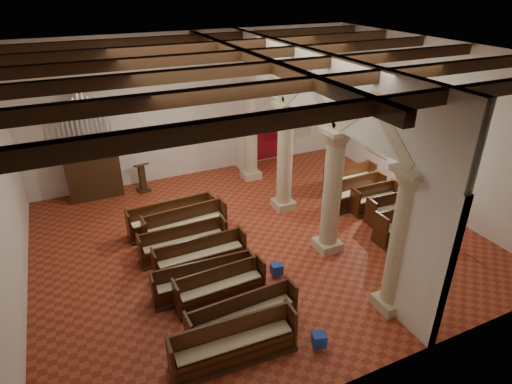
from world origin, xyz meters
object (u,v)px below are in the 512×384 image
at_px(lectern, 142,179).
at_px(pipe_organ, 92,164).
at_px(processional_banner, 285,150).
at_px(nave_pew_0, 234,347).
at_px(aisle_pew_0, 405,228).

bearing_deg(lectern, pipe_organ, 158.12).
height_order(lectern, processional_banner, processional_banner).
distance_m(pipe_organ, nave_pew_0, 10.08).
xyz_separation_m(processional_banner, nave_pew_0, (-6.37, -9.38, -0.41)).
bearing_deg(pipe_organ, lectern, -11.63).
xyz_separation_m(pipe_organ, lectern, (1.77, -0.36, -0.84)).
xyz_separation_m(pipe_organ, nave_pew_0, (1.88, -9.85, -1.02)).
relative_size(pipe_organ, lectern, 3.42).
relative_size(lectern, processional_banner, 0.60).
distance_m(lectern, nave_pew_0, 9.49).
bearing_deg(nave_pew_0, pipe_organ, 103.30).
bearing_deg(pipe_organ, processional_banner, -3.24).
distance_m(processional_banner, aisle_pew_0, 7.14).
distance_m(nave_pew_0, aisle_pew_0, 7.49).
bearing_deg(processional_banner, aisle_pew_0, -105.91).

